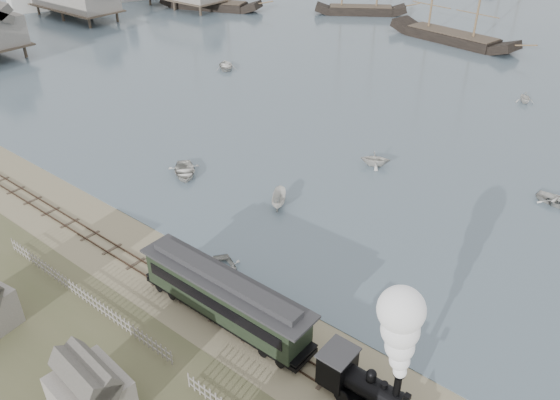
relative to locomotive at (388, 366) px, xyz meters
The scene contains 13 objects.
ground 15.48m from the locomotive, behind, with size 600.00×600.00×0.00m, color gray.
rail_track 15.33m from the locomotive, behind, with size 120.00×1.80×0.16m.
picket_fence_west 22.26m from the locomotive, 166.80° to the right, with size 19.00×0.10×1.20m, color gray, non-canonical shape.
western_wharf 100.07m from the locomotive, 155.18° to the left, with size 36.00×56.00×8.00m, color gray, non-canonical shape.
locomotive is the anchor object (origin of this frame).
passenger_coach 12.24m from the locomotive, behind, with size 13.75×2.65×3.34m.
beached_dinghy 16.10m from the locomotive, 168.02° to the left, with size 4.08×2.91×0.85m, color silver.
rowboat_0 31.99m from the locomotive, 157.51° to the left, with size 4.38×3.13×0.91m, color silver.
rowboat_1 30.37m from the locomotive, 121.07° to the left, with size 3.03×2.61×1.59m, color silver.
rowboat_2 23.21m from the locomotive, 143.59° to the left, with size 3.20×1.20×1.24m, color silver.
rowboat_3 29.96m from the locomotive, 87.69° to the left, with size 3.65×2.61×0.76m, color silver.
rowboat_6 63.54m from the locomotive, 141.58° to the left, with size 4.36×3.11×0.90m, color silver.
rowboat_7 54.46m from the locomotive, 99.94° to the left, with size 2.68×2.32×1.41m, color silver.
Camera 1 is at (22.89, -21.15, 26.46)m, focal length 35.00 mm.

